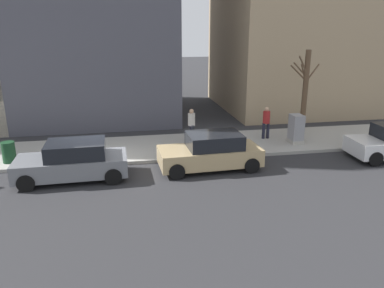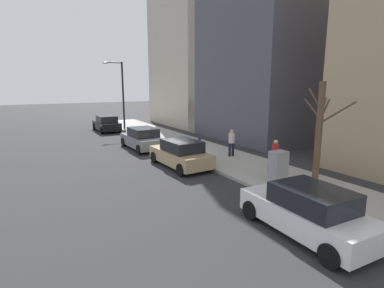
{
  "view_description": "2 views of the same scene",
  "coord_description": "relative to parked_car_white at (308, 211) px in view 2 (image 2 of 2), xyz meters",
  "views": [
    {
      "loc": [
        -15.42,
        -0.99,
        5.71
      ],
      "look_at": [
        -0.18,
        -3.84,
        0.85
      ],
      "focal_mm": 35.0,
      "sensor_mm": 36.0,
      "label": 1
    },
    {
      "loc": [
        -8.48,
        -18.69,
        4.48
      ],
      "look_at": [
        -0.23,
        -4.31,
        1.18
      ],
      "focal_mm": 28.0,
      "sensor_mm": 36.0,
      "label": 2
    }
  ],
  "objects": [
    {
      "name": "ground_plane",
      "position": [
        1.26,
        13.11,
        -0.74
      ],
      "size": [
        120.0,
        120.0,
        0.0
      ],
      "primitive_type": "plane",
      "color": "#2B2B2D"
    },
    {
      "name": "office_tower_right",
      "position": [
        12.29,
        23.84,
        11.55
      ],
      "size": [
        11.07,
        11.07,
        24.57
      ],
      "primitive_type": "cube",
      "color": "#BCB29E",
      "rests_on": "ground"
    },
    {
      "name": "office_block_center",
      "position": [
        12.15,
        14.17,
        7.52
      ],
      "size": [
        10.78,
        10.78,
        16.5
      ],
      "primitive_type": "cube",
      "color": "#4C4C56",
      "rests_on": "ground"
    },
    {
      "name": "parked_car_black",
      "position": [
        -0.03,
        23.69,
        0.0
      ],
      "size": [
        1.93,
        4.2,
        1.52
      ],
      "rotation": [
        0.0,
        0.0,
        -0.0
      ],
      "color": "black",
      "rests_on": "ground"
    },
    {
      "name": "pedestrian_near_meter",
      "position": [
        3.56,
        4.91,
        0.35
      ],
      "size": [
        0.36,
        0.4,
        1.66
      ],
      "rotation": [
        0.0,
        0.0,
        1.57
      ],
      "color": "#1E1E2D",
      "rests_on": "sidewalk"
    },
    {
      "name": "parked_car_grey",
      "position": [
        0.08,
        14.15,
        0.0
      ],
      "size": [
        2.0,
        4.24,
        1.52
      ],
      "rotation": [
        0.0,
        0.0,
        0.02
      ],
      "color": "slate",
      "rests_on": "ground"
    },
    {
      "name": "parked_car_tan",
      "position": [
        0.22,
        8.64,
        0.0
      ],
      "size": [
        2.06,
        4.27,
        1.52
      ],
      "rotation": [
        0.0,
        0.0,
        0.04
      ],
      "color": "tan",
      "rests_on": "ground"
    },
    {
      "name": "pedestrian_midblock",
      "position": [
        3.81,
        8.79,
        0.35
      ],
      "size": [
        0.4,
        0.36,
        1.66
      ],
      "rotation": [
        0.0,
        0.0,
        6.24
      ],
      "color": "#1E1E2D",
      "rests_on": "sidewalk"
    },
    {
      "name": "trash_bin",
      "position": [
        2.16,
        17.05,
        -0.14
      ],
      "size": [
        0.56,
        0.56,
        0.9
      ],
      "primitive_type": "cylinder",
      "color": "#14381E",
      "rests_on": "sidewalk"
    },
    {
      "name": "streetlamp",
      "position": [
        1.54,
        23.9,
        3.28
      ],
      "size": [
        1.97,
        0.32,
        6.5
      ],
      "color": "black",
      "rests_on": "sidewalk"
    },
    {
      "name": "parked_car_white",
      "position": [
        0.0,
        0.0,
        0.0
      ],
      "size": [
        2.06,
        4.27,
        1.52
      ],
      "rotation": [
        0.0,
        0.0,
        -0.04
      ],
      "color": "white",
      "rests_on": "ground"
    },
    {
      "name": "sidewalk",
      "position": [
        3.26,
        13.11,
        -0.66
      ],
      "size": [
        4.0,
        36.0,
        0.15
      ],
      "primitive_type": "cube",
      "color": "#9E9B93",
      "rests_on": "ground"
    },
    {
      "name": "bare_tree",
      "position": [
        3.88,
        2.75,
        1.76
      ],
      "size": [
        1.01,
        1.99,
        4.47
      ],
      "color": "brown",
      "rests_on": "sidewalk"
    },
    {
      "name": "parking_meter",
      "position": [
        1.71,
        9.12,
        0.24
      ],
      "size": [
        0.14,
        0.1,
        1.35
      ],
      "color": "slate",
      "rests_on": "sidewalk"
    },
    {
      "name": "utility_box",
      "position": [
        2.56,
        3.72,
        0.11
      ],
      "size": [
        0.83,
        0.61,
        1.43
      ],
      "color": "#A8A399",
      "rests_on": "sidewalk"
    }
  ]
}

